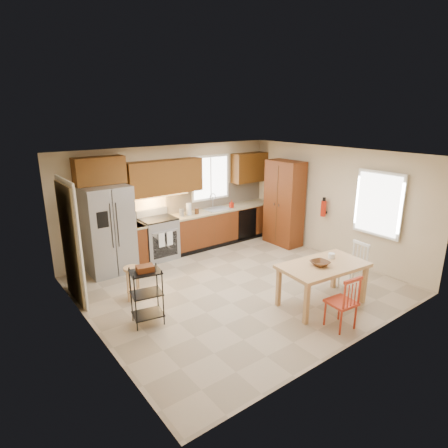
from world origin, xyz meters
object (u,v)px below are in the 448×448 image
Objects in this scene: refrigerator at (108,230)px; fire_extinguisher at (323,208)px; table_jar at (331,257)px; utility_cart at (147,296)px; soap_bottle at (231,204)px; table_bowl at (320,266)px; pantry at (284,203)px; dining_table at (322,285)px; chair_red at (341,301)px; chair_white at (353,267)px; bar_stool at (133,284)px; range_stove at (159,239)px.

fire_extinguisher is (4.33, -1.98, 0.19)m from refrigerator.
table_jar is 3.24m from utility_cart.
soap_bottle is 3.66m from table_bowl.
pantry reaches higher than soap_bottle.
fire_extinguisher is at bearing 42.93° from table_jar.
dining_table is (-1.74, -2.64, -0.68)m from pantry.
chair_red is (2.04, -4.21, -0.47)m from refrigerator.
soap_bottle is at bearing 120.53° from fire_extinguisher.
pantry is at bearing -12.62° from refrigerator.
pantry is 2.26× the size of utility_cart.
pantry is 1.40× the size of dining_table.
dining_table is 0.74m from chair_red.
chair_red and chair_white have the same top height.
range_stove is at bearing 25.57° from bar_stool.
refrigerator is at bearing 128.13° from table_jar.
bar_stool is at bearing -172.93° from pantry.
soap_bottle is 1.54× the size of table_jar.
utility_cart reaches higher than dining_table.
dining_table is 0.53m from table_jar.
refrigerator is at bearing 121.71° from chair_red.
chair_red is (-2.29, -2.24, -0.66)m from fire_extinguisher.
chair_white is 3.82m from utility_cart.
refrigerator is 14.69× the size of table_jar.
chair_white reaches higher than bar_stool.
dining_table is (2.39, -3.56, -0.54)m from refrigerator.
table_bowl is at bearing -174.16° from dining_table.
dining_table is (-0.79, -3.54, -0.63)m from soap_bottle.
table_bowl reaches higher than dining_table.
chair_white is (-0.99, -1.54, -0.66)m from fire_extinguisher.
dining_table is 0.39m from table_bowl.
range_stove is at bearing 114.78° from dining_table.
range_stove is 3.83m from dining_table.
soap_bottle reaches higher than utility_cart.
fire_extinguisher is at bearing -59.47° from soap_bottle.
dining_table is 4.94× the size of table_bowl.
dining_table is at bearing -63.61° from bar_stool.
refrigerator is 5.06× the size of fire_extinguisher.
fire_extinguisher reaches higher than chair_red.
chair_red is 0.76m from table_bowl.
chair_white is at bearing -106.89° from pantry.
chair_red is at bearing -132.39° from table_jar.
chair_red reaches higher than table_bowl.
refrigerator is at bearing 49.42° from chair_white.
utility_cart is at bearing -162.55° from pantry.
pantry reaches higher than fire_extinguisher.
refrigerator reaches higher than chair_white.
soap_bottle is 3.68m from dining_table.
chair_red is (-2.09, -3.29, -0.61)m from pantry.
chair_red is at bearing -112.47° from dining_table.
range_stove is at bearing 70.49° from utility_cart.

